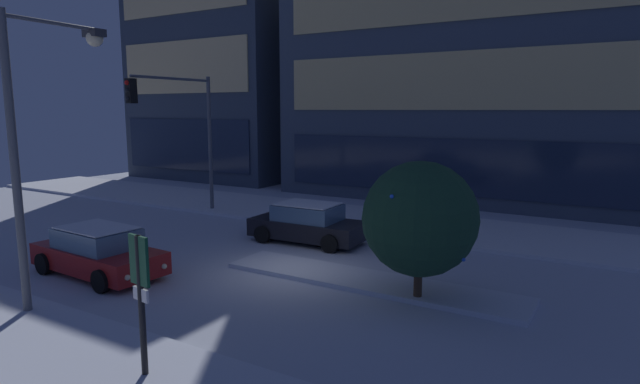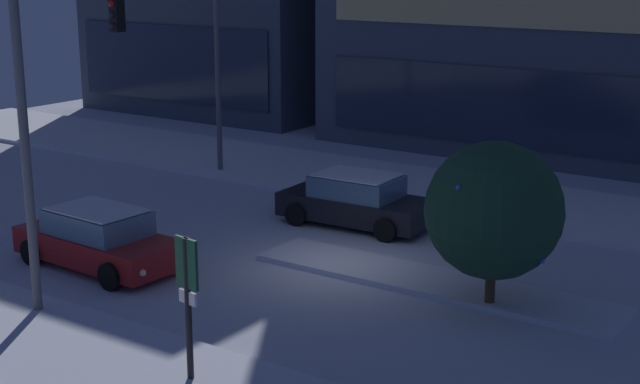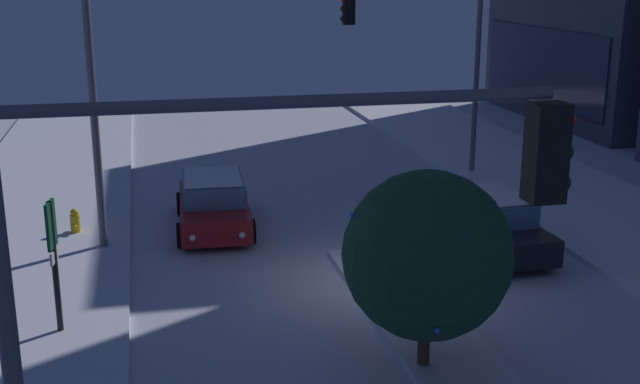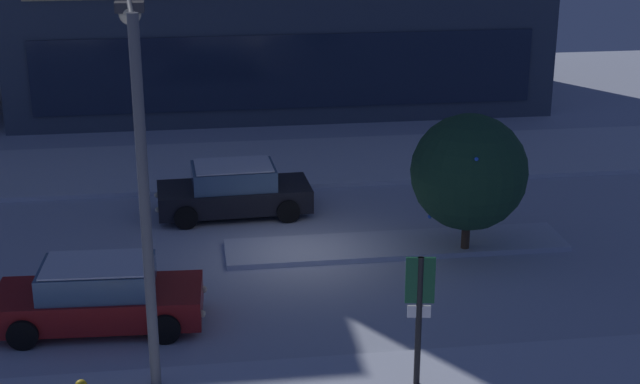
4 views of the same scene
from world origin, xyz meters
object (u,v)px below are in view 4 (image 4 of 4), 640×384
car_far (234,191)px  decorated_tree_median (469,172)px  car_near (99,296)px  street_lamp_arched (140,143)px  parking_info_sign (419,306)px

car_far → decorated_tree_median: (5.79, -3.74, 1.50)m
car_near → car_far: (3.29, 6.65, 0.00)m
street_lamp_arched → car_near: bearing=25.1°
car_near → parking_info_sign: size_ratio=1.67×
car_far → decorated_tree_median: size_ratio=1.22×
street_lamp_arched → parking_info_sign: (5.01, -1.44, -2.97)m
car_far → car_near: bearing=61.4°
car_far → parking_info_sign: parking_info_sign is taller
car_far → street_lamp_arched: (-2.08, -8.80, 4.04)m
car_far → street_lamp_arched: street_lamp_arched is taller
parking_info_sign → street_lamp_arched: bearing=82.7°
street_lamp_arched → decorated_tree_median: bearing=-61.5°
car_near → street_lamp_arched: (1.21, -2.15, 4.04)m
car_near → parking_info_sign: bearing=-27.1°
car_near → car_far: same height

